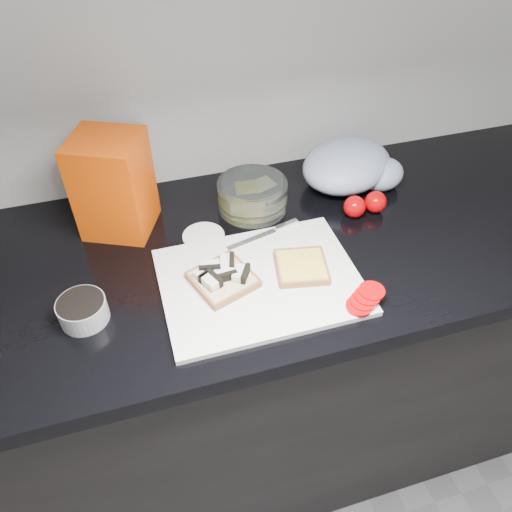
% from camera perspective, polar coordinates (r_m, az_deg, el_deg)
% --- Properties ---
extents(base_cabinet, '(3.50, 0.60, 0.86)m').
position_cam_1_polar(base_cabinet, '(1.46, -0.33, -12.55)').
color(base_cabinet, black).
rests_on(base_cabinet, ground).
extents(countertop, '(3.50, 0.64, 0.04)m').
position_cam_1_polar(countertop, '(1.12, -0.42, 0.48)').
color(countertop, black).
rests_on(countertop, base_cabinet).
extents(cutting_board, '(0.40, 0.30, 0.01)m').
position_cam_1_polar(cutting_board, '(1.02, 0.48, -2.91)').
color(cutting_board, white).
rests_on(cutting_board, countertop).
extents(bread_left, '(0.15, 0.15, 0.04)m').
position_cam_1_polar(bread_left, '(1.00, -3.90, -2.48)').
color(bread_left, beige).
rests_on(bread_left, cutting_board).
extents(bread_right, '(0.13, 0.13, 0.02)m').
position_cam_1_polar(bread_right, '(1.03, 5.21, -1.23)').
color(bread_right, beige).
rests_on(bread_right, cutting_board).
extents(tomato_slices, '(0.10, 0.08, 0.02)m').
position_cam_1_polar(tomato_slices, '(0.99, 12.39, -4.78)').
color(tomato_slices, '#B30406').
rests_on(tomato_slices, cutting_board).
extents(knife, '(0.18, 0.06, 0.01)m').
position_cam_1_polar(knife, '(1.12, 1.84, 2.89)').
color(knife, silver).
rests_on(knife, cutting_board).
extents(seed_tub, '(0.09, 0.09, 0.05)m').
position_cam_1_polar(seed_tub, '(1.00, -19.21, -5.80)').
color(seed_tub, '#939797').
rests_on(seed_tub, countertop).
extents(tub_lid, '(0.10, 0.10, 0.01)m').
position_cam_1_polar(tub_lid, '(1.13, -6.02, 2.27)').
color(tub_lid, white).
rests_on(tub_lid, countertop).
extents(glass_bowl, '(0.17, 0.17, 0.07)m').
position_cam_1_polar(glass_bowl, '(1.19, -0.42, 6.94)').
color(glass_bowl, silver).
rests_on(glass_bowl, countertop).
extents(bread_bag, '(0.19, 0.18, 0.23)m').
position_cam_1_polar(bread_bag, '(1.13, -15.98, 7.79)').
color(bread_bag, red).
rests_on(bread_bag, countertop).
extents(steel_canister, '(0.08, 0.08, 0.19)m').
position_cam_1_polar(steel_canister, '(1.22, -13.76, 9.93)').
color(steel_canister, silver).
rests_on(steel_canister, countertop).
extents(grocery_bag, '(0.30, 0.27, 0.11)m').
position_cam_1_polar(grocery_bag, '(1.29, 10.89, 10.00)').
color(grocery_bag, '#98A7BB').
rests_on(grocery_bag, countertop).
extents(whole_tomatoes, '(0.11, 0.06, 0.05)m').
position_cam_1_polar(whole_tomatoes, '(1.21, 12.36, 5.78)').
color(whole_tomatoes, '#B30406').
rests_on(whole_tomatoes, countertop).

